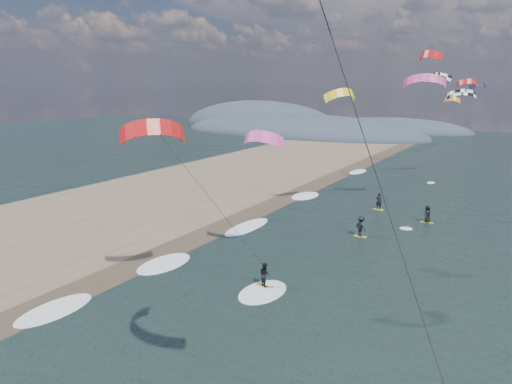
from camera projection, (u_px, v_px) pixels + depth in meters
The scene contains 7 objects.
wet_sand_strip at pixel (96, 283), 32.81m from camera, with size 3.00×240.00×0.00m, color #382D23.
coastal_hills at pixel (294, 131), 131.49m from camera, with size 80.00×41.00×15.00m.
kitesurfer_near_a at pixel (325, 27), 10.36m from camera, with size 8.07×9.17×18.12m.
kitesurfer_near_b at pixel (194, 185), 28.23m from camera, with size 6.87×9.08×11.83m.
far_kitesurfers at pixel (384, 218), 45.17m from camera, with size 6.44×10.51×1.79m.
bg_kite_field at pixel (436, 85), 63.03m from camera, with size 10.64×73.77×7.68m.
shoreline_surf at pixel (158, 264), 36.23m from camera, with size 2.40×79.40×0.11m.
Camera 1 is at (12.48, -11.30, 13.06)m, focal length 35.00 mm.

